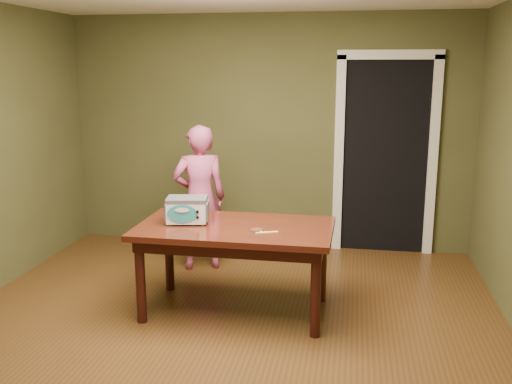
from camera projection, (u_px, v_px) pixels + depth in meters
floor at (216, 343)px, 4.27m from camera, size 5.00×5.00×0.00m
room_shell at (213, 115)px, 3.90m from camera, size 4.52×5.02×2.61m
doorway at (384, 154)px, 6.50m from camera, size 1.10×0.66×2.25m
dining_table at (235, 237)px, 4.70m from camera, size 1.61×0.92×0.75m
toy_oven at (187, 209)px, 4.74m from camera, size 0.38×0.29×0.22m
baking_pan at (256, 230)px, 4.51m from camera, size 0.10×0.10×0.02m
spatula at (267, 232)px, 4.48m from camera, size 0.18×0.09×0.01m
child at (200, 198)px, 5.73m from camera, size 0.63×0.52×1.47m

